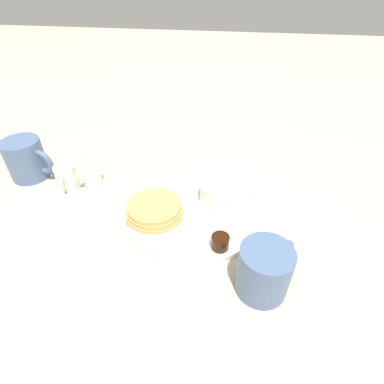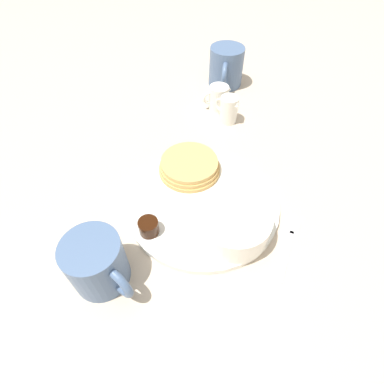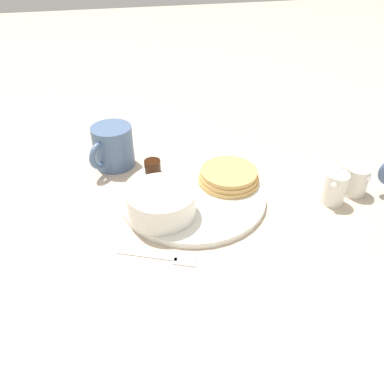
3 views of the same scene
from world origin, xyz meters
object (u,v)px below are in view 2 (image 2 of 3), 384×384
object	(u,v)px
coffee_mug	(98,264)
creamer_pitcher_near	(228,109)
bowl	(233,223)
second_mug	(226,67)
plate	(203,203)
fork	(290,240)
creamer_pitcher_far	(218,97)

from	to	relation	value
coffee_mug	creamer_pitcher_near	world-z (taller)	coffee_mug
bowl	second_mug	distance (m)	0.49
plate	bowl	world-z (taller)	bowl
fork	bowl	bearing A→B (deg)	173.26
bowl	fork	bearing A→B (deg)	-6.74
creamer_pitcher_near	creamer_pitcher_far	distance (m)	0.06
creamer_pitcher_far	fork	world-z (taller)	creamer_pitcher_far
creamer_pitcher_near	second_mug	bearing A→B (deg)	86.73
creamer_pitcher_far	creamer_pitcher_near	bearing A→B (deg)	-71.34
coffee_mug	second_mug	world-z (taller)	second_mug
plate	creamer_pitcher_near	distance (m)	0.27
coffee_mug	creamer_pitcher_far	xyz separation A→B (m)	(0.21, 0.45, -0.02)
plate	second_mug	size ratio (longest dim) A/B	2.24
plate	bowl	bearing A→B (deg)	-55.98
plate	fork	distance (m)	0.17
creamer_pitcher_near	second_mug	size ratio (longest dim) A/B	0.52
second_mug	fork	bearing A→B (deg)	-82.80
bowl	second_mug	world-z (taller)	second_mug
second_mug	creamer_pitcher_far	bearing A→B (deg)	-104.38
bowl	fork	distance (m)	0.11
fork	coffee_mug	bearing A→B (deg)	-169.23
second_mug	coffee_mug	bearing A→B (deg)	-113.39
plate	creamer_pitcher_near	size ratio (longest dim) A/B	4.28
plate	creamer_pitcher_far	world-z (taller)	creamer_pitcher_far
bowl	creamer_pitcher_near	distance (m)	0.33
coffee_mug	second_mug	distance (m)	0.61
creamer_pitcher_far	plate	bearing A→B (deg)	-99.80
coffee_mug	plate	bearing A→B (deg)	40.79
plate	creamer_pitcher_near	xyz separation A→B (m)	(0.07, 0.26, 0.03)
second_mug	plate	bearing A→B (deg)	-101.01
bowl	coffee_mug	xyz separation A→B (m)	(-0.21, -0.07, 0.01)
creamer_pitcher_near	creamer_pitcher_far	size ratio (longest dim) A/B	0.94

